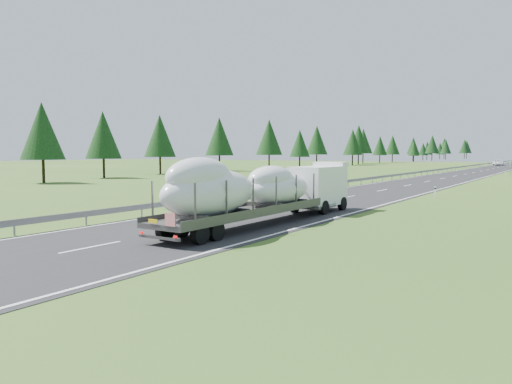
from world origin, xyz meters
The scene contains 7 objects.
ground centered at (0.00, 0.00, 0.00)m, with size 400.00×400.00×0.00m, color #33511B.
road_surface centered at (0.00, 100.00, 0.01)m, with size 10.00×400.00×0.02m, color black.
guardrail centered at (-5.30, 99.94, 0.60)m, with size 0.10×400.00×0.76m.
highway_sign centered at (7.20, 80.00, 1.81)m, with size 0.08×0.90×2.60m.
tree_line_left centered at (-43.84, 143.05, 7.16)m, with size 16.07×356.94×12.50m.
boat_truck centered at (2.36, 9.33, 1.89)m, with size 2.50×17.14×3.62m.
distant_van centered at (-2.60, 147.45, 0.85)m, with size 2.80×6.08×1.69m, color white.
Camera 1 is at (16.26, -13.10, 3.82)m, focal length 35.00 mm.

